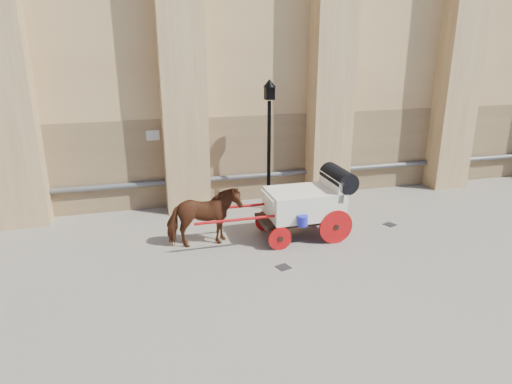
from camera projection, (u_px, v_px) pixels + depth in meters
name	position (u px, v px, depth m)	size (l,w,h in m)	color
ground	(242.00, 250.00, 12.38)	(90.00, 90.00, 0.00)	slate
horse	(204.00, 217.00, 12.40)	(0.90, 1.98, 1.67)	#552A13
carriage	(309.00, 201.00, 12.95)	(4.55, 1.62, 1.99)	black
street_lamp	(269.00, 142.00, 14.72)	(0.40, 0.40, 4.28)	black
drain_grate_near	(283.00, 267.00, 11.43)	(0.32, 0.32, 0.01)	black
drain_grate_far	(390.00, 225.00, 14.09)	(0.32, 0.32, 0.01)	black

